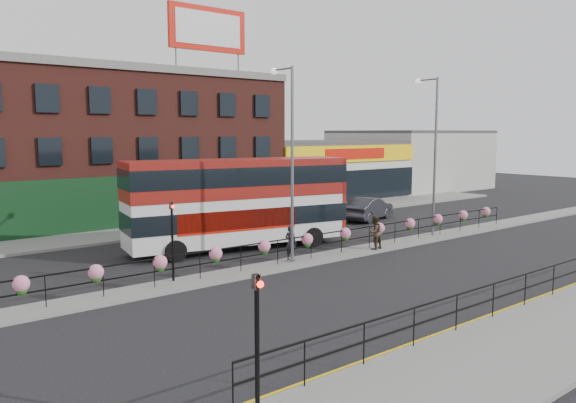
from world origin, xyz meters
TOP-DOWN VIEW (x-y plane):
  - ground at (0.00, 0.00)m, footprint 120.00×120.00m
  - north_pavement at (0.00, 12.00)m, footprint 60.00×4.00m
  - median at (0.00, 0.00)m, footprint 60.00×1.60m
  - yellow_line_inner at (0.00, -9.70)m, footprint 60.00×0.10m
  - yellow_line_outer at (0.00, -9.88)m, footprint 60.00×0.10m
  - brick_building at (-4.00, 19.96)m, footprint 25.00×12.21m
  - supermarket at (16.00, 19.90)m, footprint 15.00×12.25m
  - warehouse_east at (30.75, 20.00)m, footprint 14.50×12.00m
  - billboard at (2.50, 14.99)m, footprint 6.00×0.29m
  - median_railing at (-0.00, 0.00)m, footprint 30.04×0.56m
  - south_railing at (-2.00, -10.10)m, footprint 20.04×0.05m
  - double_decker_bus at (-2.08, 4.47)m, footprint 11.95×4.81m
  - car at (10.48, 7.08)m, footprint 4.54×5.86m
  - pedestrian_a at (-2.04, 0.25)m, footprint 0.84×0.75m
  - pedestrian_b at (2.92, -0.43)m, footprint 0.90×0.73m
  - lamp_column_west at (-2.19, 0.20)m, footprint 0.32×1.56m
  - lamp_column_east at (8.56, 0.42)m, footprint 0.33×1.59m
  - traffic_light_south at (-12.00, -11.01)m, footprint 0.15×0.28m
  - traffic_light_median at (-8.00, 0.39)m, footprint 0.15×0.28m

SIDE VIEW (x-z plane):
  - ground at x=0.00m, z-range 0.00..0.00m
  - yellow_line_inner at x=0.00m, z-range 0.00..0.01m
  - yellow_line_outer at x=0.00m, z-range 0.00..0.01m
  - north_pavement at x=0.00m, z-range 0.00..0.15m
  - median at x=0.00m, z-range 0.00..0.15m
  - car at x=10.48m, z-range 0.00..1.60m
  - south_railing at x=-2.00m, z-range 0.40..1.52m
  - pedestrian_a at x=-2.04m, z-range 0.15..1.80m
  - pedestrian_b at x=2.92m, z-range 0.15..1.90m
  - median_railing at x=0.00m, z-range 0.43..1.66m
  - traffic_light_south at x=-12.00m, z-range 0.64..4.29m
  - traffic_light_median at x=-8.00m, z-range 0.64..4.29m
  - supermarket at x=16.00m, z-range 0.00..5.30m
  - double_decker_bus at x=-2.08m, z-range 0.54..5.25m
  - warehouse_east at x=30.75m, z-range 0.00..6.30m
  - brick_building at x=-4.00m, z-range -0.02..10.28m
  - lamp_column_west at x=-2.19m, z-range 0.97..9.86m
  - lamp_column_east at x=8.56m, z-range 0.99..10.04m
  - billboard at x=2.50m, z-range 10.98..15.38m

